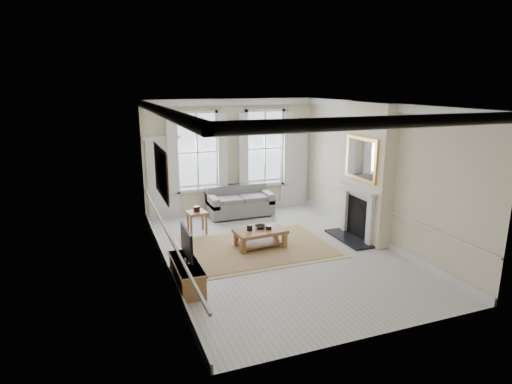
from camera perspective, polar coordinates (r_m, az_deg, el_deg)
name	(u,v)px	position (r m, az deg, el deg)	size (l,w,h in m)	color
floor	(279,253)	(10.03, 3.13, -8.13)	(7.20, 7.20, 0.00)	#B7B5AD
ceiling	(281,104)	(9.28, 3.41, 11.66)	(7.20, 7.20, 0.00)	white
back_wall	(231,157)	(12.82, -3.29, 4.75)	(5.20, 5.20, 0.00)	beige
left_wall	(162,192)	(8.81, -12.40, 0.01)	(7.20, 7.20, 0.00)	beige
right_wall	(378,173)	(10.81, 15.98, 2.42)	(7.20, 7.20, 0.00)	beige
window_left	(197,152)	(12.47, -7.86, 5.30)	(1.26, 0.20, 2.20)	#B2BCC6
window_right	(265,148)	(13.09, 1.17, 5.85)	(1.26, 0.20, 2.20)	#B2BCC6
door_left	(163,180)	(12.44, -12.24, 1.56)	(0.90, 0.08, 2.30)	silver
door_right	(294,170)	(13.63, 5.05, 2.94)	(0.90, 0.08, 2.30)	silver
painting	(161,172)	(9.02, -12.55, 2.62)	(0.05, 1.66, 1.06)	#AA641D
chimney_breast	(367,172)	(10.87, 14.61, 2.57)	(0.35, 1.70, 3.38)	beige
hearth	(349,238)	(11.09, 12.26, -6.08)	(0.55, 1.50, 0.05)	black
fireplace	(357,211)	(10.97, 13.33, -2.46)	(0.21, 1.45, 1.33)	silver
mirror	(361,159)	(10.68, 13.78, 4.33)	(0.06, 1.26, 1.06)	gold
sofa	(239,204)	(12.68, -2.21, -1.55)	(1.87, 0.91, 0.87)	slate
side_table	(197,216)	(11.28, -7.90, -3.13)	(0.53, 0.53, 0.58)	brown
rug	(260,247)	(10.33, 0.56, -7.35)	(3.50, 2.60, 0.02)	tan
coffee_table	(260,233)	(10.21, 0.57, -5.49)	(1.25, 0.78, 0.45)	brown
ceramic_pot_a	(250,228)	(10.12, -0.86, -4.77)	(0.14, 0.14, 0.14)	black
ceramic_pot_b	(269,228)	(10.19, 1.72, -4.76)	(0.13, 0.13, 0.09)	black
bowl	(261,227)	(10.27, 0.62, -4.67)	(0.28, 0.28, 0.07)	black
tv_stand	(187,274)	(8.51, -9.19, -10.77)	(0.44, 1.37, 0.49)	brown
tv	(187,243)	(8.26, -9.21, -6.73)	(0.08, 0.90, 0.68)	black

